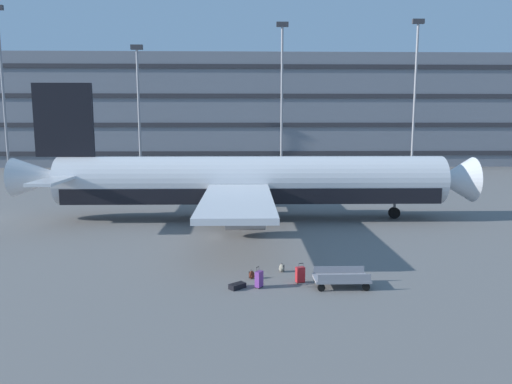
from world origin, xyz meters
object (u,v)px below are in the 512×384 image
at_px(backpack_red, 252,275).
at_px(baggage_cart, 341,278).
at_px(airliner, 247,182).
at_px(suitcase_scuffed, 259,279).
at_px(suitcase_large, 237,286).
at_px(backpack_teal, 281,268).
at_px(suitcase_purple, 300,275).

bearing_deg(backpack_red, baggage_cart, -17.02).
bearing_deg(airliner, suitcase_scuffed, -88.25).
bearing_deg(suitcase_scuffed, baggage_cart, -0.19).
distance_m(suitcase_large, backpack_teal, 3.31).
bearing_deg(suitcase_scuffed, suitcase_large, -175.15).
xyz_separation_m(backpack_red, baggage_cart, (4.20, -1.29, 0.23)).
relative_size(airliner, suitcase_scuffed, 35.99).
bearing_deg(airliner, backpack_red, -89.35).
height_order(backpack_teal, backpack_red, backpack_teal).
xyz_separation_m(airliner, backpack_teal, (1.73, -13.61, -2.75)).
xyz_separation_m(airliner, suitcase_scuffed, (0.49, -15.94, -2.53)).
bearing_deg(suitcase_purple, backpack_teal, 114.20).
xyz_separation_m(suitcase_purple, backpack_red, (-2.33, 0.66, -0.22)).
bearing_deg(baggage_cart, suitcase_scuffed, 179.81).
bearing_deg(backpack_teal, suitcase_scuffed, -118.07).
bearing_deg(backpack_teal, suitcase_purple, -65.80).
distance_m(suitcase_large, baggage_cart, 4.92).
bearing_deg(suitcase_purple, backpack_red, 164.13).
distance_m(suitcase_purple, suitcase_scuffed, 2.10).
bearing_deg(baggage_cart, airliner, 105.32).
bearing_deg(baggage_cart, suitcase_large, -179.14).
relative_size(suitcase_scuffed, backpack_teal, 2.14).
distance_m(suitcase_scuffed, backpack_teal, 2.65).
distance_m(suitcase_large, suitcase_scuffed, 1.07).
bearing_deg(baggage_cart, backpack_red, 162.98).
distance_m(suitcase_large, suitcase_purple, 3.13).
xyz_separation_m(airliner, suitcase_large, (-0.54, -16.03, -2.84)).
bearing_deg(suitcase_large, suitcase_purple, 12.95).
relative_size(suitcase_large, backpack_red, 1.85).
distance_m(backpack_red, baggage_cart, 4.40).
distance_m(suitcase_purple, backpack_teal, 1.89).
bearing_deg(baggage_cart, backpack_teal, 138.49).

